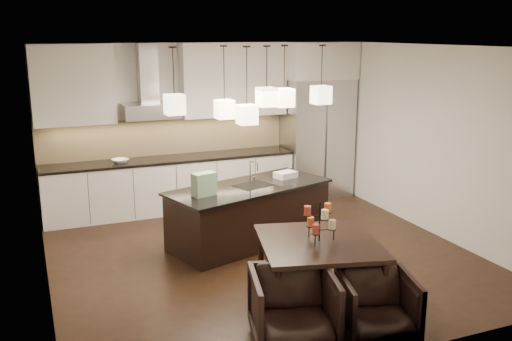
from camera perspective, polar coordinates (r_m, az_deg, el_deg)
name	(u,v)px	position (r m, az deg, el deg)	size (l,w,h in m)	color
floor	(262,256)	(7.90, 0.56, -8.52)	(5.50, 5.50, 0.02)	black
ceiling	(262,46)	(7.31, 0.61, 12.38)	(5.50, 5.50, 0.02)	white
wall_back	(201,124)	(10.04, -5.56, 4.62)	(5.50, 0.02, 2.80)	silver
wall_front	(384,217)	(5.14, 12.64, -4.59)	(5.50, 0.02, 2.80)	silver
wall_left	(38,175)	(6.92, -20.99, -0.42)	(0.02, 5.50, 2.80)	silver
wall_right	(432,140)	(8.90, 17.21, 2.89)	(0.02, 5.50, 2.80)	silver
refrigerator	(317,138)	(10.54, 6.10, 3.26)	(1.20, 0.72, 2.15)	#B7B7BA
fridge_panel	(319,61)	(10.38, 6.30, 10.88)	(1.26, 0.72, 0.65)	silver
lower_cabinets	(172,185)	(9.77, -8.38, -1.48)	(4.21, 0.62, 0.88)	silver
countertop	(171,159)	(9.66, -8.47, 1.15)	(4.21, 0.66, 0.04)	black
backsplash	(166,136)	(9.88, -8.96, 3.40)	(4.21, 0.02, 0.63)	tan
upper_cab_left	(73,85)	(9.37, -17.85, 8.15)	(1.25, 0.35, 1.25)	silver
upper_cab_right	(234,79)	(9.94, -2.25, 9.08)	(1.86, 0.35, 1.25)	silver
hood_canopy	(151,111)	(9.50, -10.48, 5.89)	(0.90, 0.52, 0.24)	#B7B7BA
hood_chimney	(148,73)	(9.54, -10.78, 9.53)	(0.30, 0.28, 0.96)	#B7B7BA
fruit_bowl	(120,161)	(9.44, -13.42, 0.95)	(0.26, 0.26, 0.06)	silver
island_body	(249,215)	(8.23, -0.68, -4.50)	(2.30, 0.92, 0.81)	black
island_top	(249,187)	(8.11, -0.69, -1.67)	(2.37, 0.99, 0.04)	black
faucet	(250,172)	(8.19, -0.60, -0.12)	(0.09, 0.22, 0.35)	silver
tote_bag	(204,184)	(7.62, -5.23, -1.37)	(0.31, 0.17, 0.31)	#1F683F
food_container	(286,175)	(8.55, 2.97, -0.43)	(0.31, 0.22, 0.09)	silver
dining_table	(318,273)	(6.45, 6.24, -10.16)	(1.27, 1.27, 0.76)	black
candelabra	(320,221)	(6.23, 6.38, -5.06)	(0.37, 0.37, 0.45)	black
candle_a	(332,224)	(6.28, 7.64, -5.36)	(0.08, 0.08, 0.10)	beige
candle_b	(310,222)	(6.34, 5.47, -5.11)	(0.08, 0.08, 0.10)	#D56027
candle_c	(316,229)	(6.11, 6.00, -5.84)	(0.08, 0.08, 0.10)	#A33723
candle_d	(328,208)	(6.30, 7.19, -3.71)	(0.08, 0.08, 0.10)	#D56027
candle_e	(308,211)	(6.18, 5.17, -4.02)	(0.08, 0.08, 0.10)	#A33723
candle_f	(325,214)	(6.07, 6.91, -4.38)	(0.08, 0.08, 0.10)	beige
armchair_left	(293,309)	(5.69, 3.75, -13.62)	(0.80, 0.82, 0.75)	black
armchair_right	(377,307)	(5.93, 12.03, -13.17)	(0.71, 0.73, 0.67)	black
pendant_a	(175,104)	(7.47, -8.15, 6.55)	(0.24, 0.24, 0.26)	beige
pendant_b	(224,109)	(8.04, -3.17, 6.14)	(0.24, 0.24, 0.26)	beige
pendant_c	(267,97)	(7.89, 1.06, 7.36)	(0.24, 0.24, 0.26)	beige
pendant_d	(284,98)	(8.19, 2.82, 7.28)	(0.24, 0.24, 0.26)	beige
pendant_e	(321,95)	(8.36, 6.52, 7.52)	(0.24, 0.24, 0.26)	beige
pendant_f	(247,115)	(7.68, -0.92, 5.61)	(0.24, 0.24, 0.26)	beige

